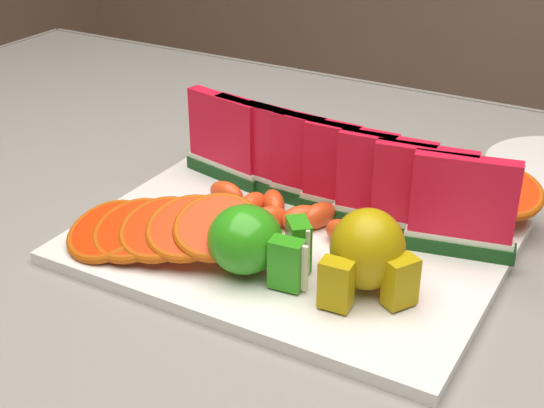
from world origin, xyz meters
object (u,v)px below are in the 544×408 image
(apple_cluster, at_px, (253,242))
(pear_cluster, at_px, (368,253))
(fork, at_px, (255,147))
(platter, at_px, (291,241))

(apple_cluster, xyz_separation_m, pear_cluster, (0.10, 0.02, 0.01))
(fork, bearing_deg, pear_cluster, -43.52)
(platter, bearing_deg, pear_cluster, -27.07)
(platter, relative_size, fork, 2.05)
(apple_cluster, xyz_separation_m, fork, (-0.16, 0.27, -0.04))
(platter, relative_size, apple_cluster, 3.72)
(platter, height_order, apple_cluster, apple_cluster)
(apple_cluster, bearing_deg, pear_cluster, 13.29)
(platter, xyz_separation_m, pear_cluster, (0.10, -0.05, 0.04))
(platter, distance_m, pear_cluster, 0.12)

